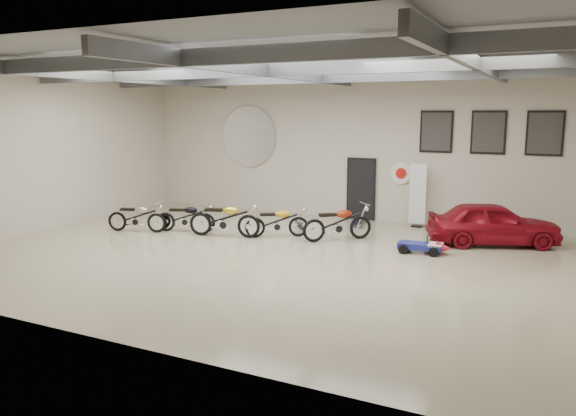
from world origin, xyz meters
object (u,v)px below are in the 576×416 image
at_px(banner_stand, 418,197).
at_px(motorcycle_black, 186,217).
at_px(motorcycle_yellow, 277,221).
at_px(go_kart, 425,244).
at_px(motorcycle_red, 338,222).
at_px(vintage_car, 493,223).
at_px(motorcycle_silver, 137,216).
at_px(motorcycle_gold, 224,218).

xyz_separation_m(banner_stand, motorcycle_black, (-6.36, -3.94, -0.53)).
relative_size(banner_stand, motorcycle_yellow, 1.07).
relative_size(motorcycle_black, go_kart, 1.31).
relative_size(motorcycle_red, vintage_car, 0.58).
xyz_separation_m(motorcycle_silver, motorcycle_black, (1.38, 0.68, -0.01)).
xyz_separation_m(motorcycle_black, motorcycle_yellow, (2.93, 0.59, 0.01)).
xyz_separation_m(motorcycle_silver, motorcycle_gold, (2.87, 0.62, 0.08)).
bearing_deg(motorcycle_yellow, motorcycle_black, 158.21).
bearing_deg(motorcycle_gold, motorcycle_black, 164.35).
xyz_separation_m(motorcycle_red, vintage_car, (4.14, 1.47, 0.07)).
bearing_deg(motorcycle_black, vintage_car, -3.88).
bearing_deg(vintage_car, motorcycle_black, 83.56).
xyz_separation_m(motorcycle_black, vintage_car, (8.88, 2.44, 0.13)).
height_order(motorcycle_black, motorcycle_red, motorcycle_red).
distance_m(motorcycle_gold, motorcycle_red, 3.41).
relative_size(banner_stand, go_kart, 1.42).
height_order(motorcycle_black, vintage_car, vintage_car).
bearing_deg(banner_stand, go_kart, -69.31).
height_order(motorcycle_silver, go_kart, motorcycle_silver).
distance_m(banner_stand, motorcycle_silver, 9.03).
xyz_separation_m(motorcycle_yellow, vintage_car, (5.94, 1.86, 0.13)).
height_order(motorcycle_red, vintage_car, vintage_car).
xyz_separation_m(motorcycle_black, motorcycle_gold, (1.49, -0.07, 0.09)).
relative_size(motorcycle_gold, motorcycle_red, 1.04).
xyz_separation_m(motorcycle_silver, motorcycle_red, (6.11, 1.66, 0.05)).
distance_m(motorcycle_yellow, vintage_car, 6.23).
height_order(motorcycle_silver, vintage_car, vintage_car).
distance_m(motorcycle_silver, motorcycle_black, 1.54).
height_order(motorcycle_yellow, motorcycle_red, motorcycle_red).
bearing_deg(motorcycle_gold, motorcycle_yellow, 11.24).
distance_m(motorcycle_yellow, go_kart, 4.46).
relative_size(motorcycle_silver, vintage_car, 0.52).
distance_m(motorcycle_gold, motorcycle_yellow, 1.59).
distance_m(motorcycle_gold, go_kart, 5.94).
bearing_deg(motorcycle_black, motorcycle_silver, -172.89).
bearing_deg(vintage_car, go_kart, 119.84).
bearing_deg(motorcycle_red, motorcycle_yellow, 148.02).
height_order(motorcycle_silver, motorcycle_yellow, motorcycle_silver).
distance_m(go_kart, vintage_car, 2.43).
bearing_deg(motorcycle_gold, vintage_car, 5.65).
bearing_deg(go_kart, motorcycle_gold, -176.94).
bearing_deg(motorcycle_yellow, banner_stand, 11.24).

